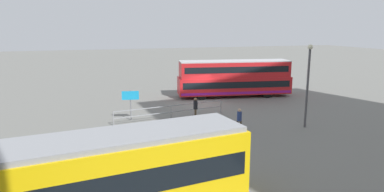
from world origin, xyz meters
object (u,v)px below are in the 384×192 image
at_px(pedestrian_near_railing, 195,107).
at_px(tram_yellow, 83,184).
at_px(street_lamp, 308,79).
at_px(double_decker_bus, 234,78).
at_px(info_sign, 130,99).
at_px(pedestrian_crossing, 239,119).

bearing_deg(pedestrian_near_railing, tram_yellow, 56.41).
xyz_separation_m(pedestrian_near_railing, street_lamp, (-6.84, 4.26, 2.50)).
distance_m(double_decker_bus, street_lamp, 11.56).
height_order(tram_yellow, street_lamp, street_lamp).
bearing_deg(tram_yellow, info_sign, -104.21).
relative_size(tram_yellow, street_lamp, 2.08).
bearing_deg(double_decker_bus, pedestrian_near_railing, 47.53).
bearing_deg(pedestrian_near_railing, double_decker_bus, -132.47).
distance_m(double_decker_bus, pedestrian_near_railing, 9.78).
relative_size(tram_yellow, pedestrian_near_railing, 7.00).
relative_size(pedestrian_crossing, street_lamp, 0.28).
height_order(double_decker_bus, street_lamp, street_lamp).
relative_size(tram_yellow, pedestrian_crossing, 7.32).
xyz_separation_m(pedestrian_crossing, info_sign, (6.58, -5.28, 0.72)).
bearing_deg(pedestrian_near_railing, street_lamp, 148.10).
height_order(double_decker_bus, pedestrian_near_railing, double_decker_bus).
height_order(double_decker_bus, pedestrian_crossing, double_decker_bus).
height_order(pedestrian_near_railing, street_lamp, street_lamp).
xyz_separation_m(tram_yellow, street_lamp, (-15.08, -8.15, 1.76)).
distance_m(pedestrian_near_railing, info_sign, 4.99).
height_order(tram_yellow, pedestrian_near_railing, tram_yellow).
height_order(pedestrian_near_railing, pedestrian_crossing, pedestrian_near_railing).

